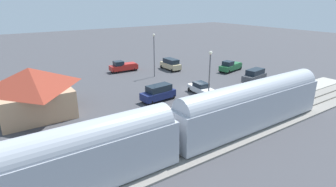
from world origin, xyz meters
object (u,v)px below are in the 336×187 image
(station_building, at_px, (32,90))
(pedestrian_waiting_far, at_px, (202,115))
(pickup_green, at_px, (230,66))
(pedestrian_on_platform, at_px, (214,106))
(light_pole_near_platform, at_px, (210,73))
(pickup_red, at_px, (123,66))
(light_pole_lot_center, at_px, (154,50))
(sedan_white, at_px, (201,88))
(suv_navy, at_px, (158,93))
(suv_tan, at_px, (171,64))
(suv_charcoal, at_px, (255,75))

(station_building, relative_size, pedestrian_waiting_far, 6.22)
(pedestrian_waiting_far, bearing_deg, pickup_green, -53.41)
(pedestrian_on_platform, xyz_separation_m, light_pole_near_platform, (2.27, -1.21, 3.42))
(station_building, height_order, pickup_red, station_building)
(pickup_red, bearing_deg, light_pole_lot_center, -155.77)
(light_pole_lot_center, bearing_deg, pickup_green, -109.16)
(pickup_green, relative_size, sedan_white, 1.22)
(suv_navy, bearing_deg, pickup_green, -73.84)
(suv_navy, bearing_deg, sedan_white, -99.62)
(sedan_white, bearing_deg, suv_navy, 80.38)
(suv_tan, bearing_deg, light_pole_near_platform, 158.24)
(station_building, xyz_separation_m, light_pole_lot_center, (5.73, -20.99, 1.91))
(suv_navy, height_order, light_pole_near_platform, light_pole_near_platform)
(pickup_red, distance_m, sedan_white, 19.13)
(pickup_green, distance_m, suv_charcoal, 7.82)
(pedestrian_on_platform, xyz_separation_m, suv_tan, (21.86, -9.02, -0.13))
(station_building, height_order, suv_tan, station_building)
(pickup_green, xyz_separation_m, light_pole_near_platform, (-11.94, 16.72, 3.67))
(pickup_green, bearing_deg, light_pole_near_platform, 125.52)
(suv_navy, bearing_deg, light_pole_near_platform, -148.14)
(pickup_green, distance_m, light_pole_near_platform, 20.87)
(suv_charcoal, bearing_deg, pickup_green, -15.95)
(pedestrian_on_platform, bearing_deg, suv_charcoal, -67.02)
(suv_navy, xyz_separation_m, light_pole_lot_center, (10.92, -6.09, 3.71))
(pickup_red, bearing_deg, sedan_white, -168.98)
(sedan_white, distance_m, light_pole_lot_center, 12.72)
(pickup_green, bearing_deg, light_pole_lot_center, 70.84)
(suv_tan, height_order, light_pole_lot_center, light_pole_lot_center)
(pedestrian_on_platform, xyz_separation_m, sedan_white, (7.14, -4.19, -0.40))
(pedestrian_waiting_far, xyz_separation_m, suv_navy, (9.49, -0.31, -0.13))
(pedestrian_on_platform, relative_size, pickup_green, 0.30)
(suv_tan, height_order, pickup_red, suv_tan)
(pedestrian_waiting_far, height_order, pickup_green, pickup_green)
(pedestrian_on_platform, bearing_deg, sedan_white, -30.42)
(pedestrian_waiting_far, bearing_deg, light_pole_near_platform, -49.29)
(pedestrian_on_platform, bearing_deg, pedestrian_waiting_far, 113.05)
(suv_tan, bearing_deg, sedan_white, 161.83)
(pedestrian_waiting_far, bearing_deg, pickup_red, -7.10)
(pedestrian_on_platform, bearing_deg, light_pole_near_platform, -27.95)
(pickup_red, xyz_separation_m, sedan_white, (-18.78, -3.66, -0.15))
(light_pole_near_platform, bearing_deg, pickup_green, -54.48)
(suv_charcoal, bearing_deg, pedestrian_waiting_far, 112.99)
(suv_tan, bearing_deg, pedestrian_on_platform, 157.57)
(pickup_green, xyz_separation_m, suv_charcoal, (-7.52, 2.15, 0.12))
(suv_charcoal, relative_size, pickup_red, 0.94)
(pedestrian_on_platform, bearing_deg, suv_navy, 16.97)
(suv_tan, relative_size, pickup_red, 0.90)
(suv_charcoal, relative_size, sedan_white, 1.11)
(pedestrian_waiting_far, xyz_separation_m, pickup_green, (15.42, -20.77, -0.25))
(suv_navy, xyz_separation_m, light_pole_near_platform, (-6.01, -3.73, 3.55))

